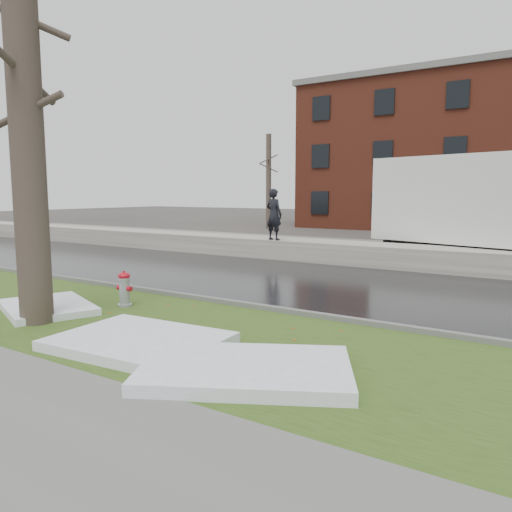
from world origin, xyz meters
The scene contains 16 objects.
ground centered at (0.00, 0.00, 0.00)m, with size 120.00×120.00×0.00m, color #47423D.
verge centered at (0.00, -1.25, 0.02)m, with size 60.00×4.50×0.04m, color #2B4517.
road centered at (0.00, 4.50, 0.01)m, with size 60.00×7.00×0.03m, color black.
parking_lot centered at (0.00, 13.00, 0.01)m, with size 60.00×9.00×0.03m, color slate.
curb centered at (0.00, 1.00, 0.07)m, with size 60.00×0.15×0.14m, color slate.
snowbank centered at (0.00, 8.70, 0.38)m, with size 60.00×1.60×0.75m, color beige.
brick_building centered at (2.00, 30.00, 5.00)m, with size 26.00×12.00×10.00m, color maroon.
bg_tree_left centered at (-12.00, 22.00, 3.33)m, with size 1.40×1.62×6.50m.
bg_tree_center centered at (-6.00, 26.00, 3.33)m, with size 1.40×1.62×6.50m.
fire_hydrant centered at (-1.89, -0.40, 0.46)m, with size 0.38×0.33×0.78m.
tree centered at (-2.28, -2.24, 3.88)m, with size 1.54×1.78×7.63m.
box_truck centered at (4.15, 10.37, 1.98)m, with size 11.31×4.82×3.74m.
worker centered at (-3.21, 8.10, 1.70)m, with size 0.69×0.45×1.90m, color black.
snow_patch_near centered at (0.48, -2.25, 0.12)m, with size 2.60×2.00×0.16m, color white.
snow_patch_far centered at (-2.98, -1.55, 0.11)m, with size 2.20×1.60×0.14m, color white.
snow_patch_side centered at (2.67, -2.40, 0.13)m, with size 2.80×1.80×0.18m, color white.
Camera 1 is at (6.31, -7.76, 2.50)m, focal length 35.00 mm.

